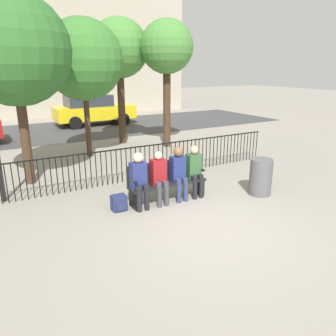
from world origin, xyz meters
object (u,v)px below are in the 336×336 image
object	(u,v)px
seated_person_3	(194,169)
tree_2	(167,49)
tree_0	(83,60)
trash_bin	(261,177)
tree_3	(119,49)
seated_person_1	(159,176)
seated_person_0	(139,178)
backpack	(119,203)
tree_1	(14,50)
seated_person_2	(179,170)
park_bench	(166,180)
parked_car_0	(93,109)

from	to	relation	value
seated_person_3	tree_2	bearing A→B (deg)	67.30
tree_0	trash_bin	bearing A→B (deg)	-66.05
tree_3	seated_person_1	bearing A→B (deg)	-105.27
seated_person_0	tree_0	world-z (taller)	tree_0
seated_person_3	backpack	bearing A→B (deg)	176.51
seated_person_0	tree_1	xyz separation A→B (m)	(-1.85, 2.97, 2.68)
tree_3	trash_bin	size ratio (longest dim) A/B	5.42
seated_person_0	seated_person_3	world-z (taller)	seated_person_0
tree_2	trash_bin	bearing A→B (deg)	-96.00
seated_person_2	tree_0	xyz separation A→B (m)	(-0.61, 4.95, 2.50)
park_bench	parked_car_0	world-z (taller)	parked_car_0
tree_1	tree_3	xyz separation A→B (m)	(4.07, 3.39, 0.27)
tree_0	seated_person_3	bearing A→B (deg)	-77.95
seated_person_2	tree_2	xyz separation A→B (m)	(2.50, 4.90, 2.93)
seated_person_1	tree_2	size ratio (longest dim) A/B	0.26
seated_person_0	trash_bin	bearing A→B (deg)	-13.82
seated_person_1	backpack	distance (m)	1.07
park_bench	seated_person_2	distance (m)	0.36
tree_1	trash_bin	xyz separation A→B (m)	(4.75, -3.68, -2.94)
seated_person_2	parked_car_0	world-z (taller)	parked_car_0
seated_person_3	trash_bin	xyz separation A→B (m)	(1.46, -0.71, -0.24)
seated_person_1	tree_2	bearing A→B (deg)	58.48
backpack	seated_person_3	bearing A→B (deg)	-3.49
seated_person_1	seated_person_2	bearing A→B (deg)	0.28
seated_person_2	backpack	distance (m)	1.55
seated_person_0	tree_2	bearing A→B (deg)	54.49
seated_person_0	seated_person_3	size ratio (longest dim) A/B	1.02
tree_2	parked_car_0	world-z (taller)	tree_2
parked_car_0	trash_bin	xyz separation A→B (m)	(0.33, -12.05, -0.40)
tree_1	trash_bin	size ratio (longest dim) A/B	5.34
tree_1	seated_person_3	bearing A→B (deg)	-42.04
backpack	tree_0	size ratio (longest dim) A/B	0.08
tree_0	parked_car_0	distance (m)	7.15
seated_person_0	tree_0	bearing A→B (deg)	85.50
seated_person_2	seated_person_3	distance (m)	0.45
seated_person_3	seated_person_2	bearing A→B (deg)	179.79
seated_person_3	tree_2	xyz separation A→B (m)	(2.05, 4.90, 2.96)
trash_bin	tree_0	bearing A→B (deg)	113.95
park_bench	seated_person_2	world-z (taller)	seated_person_2
tree_3	tree_0	bearing A→B (deg)	-142.61
seated_person_1	park_bench	bearing A→B (deg)	26.51
seated_person_1	tree_0	bearing A→B (deg)	91.16
seated_person_1	backpack	size ratio (longest dim) A/B	3.55
backpack	tree_1	xyz separation A→B (m)	(-1.40, 2.85, 3.22)
backpack	tree_1	distance (m)	4.53
tree_0	parked_car_0	bearing A→B (deg)	71.08
tree_0	tree_2	world-z (taller)	tree_2
tree_1	trash_bin	world-z (taller)	tree_1
seated_person_0	tree_2	world-z (taller)	tree_2
seated_person_0	seated_person_1	xyz separation A→B (m)	(0.49, -0.00, -0.03)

